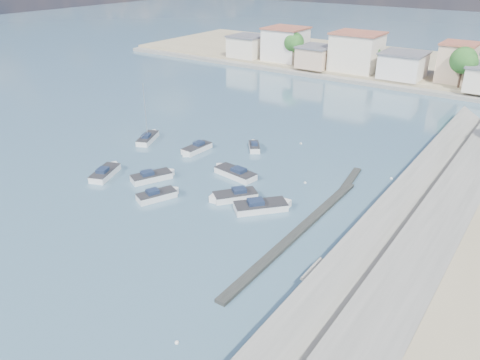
% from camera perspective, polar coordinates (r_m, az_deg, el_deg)
% --- Properties ---
extents(ground, '(400.00, 400.00, 0.00)m').
position_cam_1_polar(ground, '(74.94, 13.42, 5.41)').
color(ground, '#325265').
rests_on(ground, ground).
extents(seawall_walkway, '(5.00, 90.00, 1.80)m').
position_cam_1_polar(seawall_walkway, '(46.37, 21.66, -7.85)').
color(seawall_walkway, slate).
rests_on(seawall_walkway, ground).
extents(breakwater, '(2.00, 31.02, 0.35)m').
position_cam_1_polar(breakwater, '(49.50, 8.49, -4.88)').
color(breakwater, black).
rests_on(breakwater, ground).
extents(far_shore_land, '(160.00, 40.00, 1.40)m').
position_cam_1_polar(far_shore_land, '(123.07, 23.09, 12.28)').
color(far_shore_land, gray).
rests_on(far_shore_land, ground).
extents(far_shore_quay, '(160.00, 2.50, 0.80)m').
position_cam_1_polar(far_shore_quay, '(103.19, 20.23, 10.30)').
color(far_shore_quay, slate).
rests_on(far_shore_quay, ground).
extents(far_town, '(113.01, 12.80, 8.35)m').
position_cam_1_polar(far_town, '(105.85, 27.17, 11.97)').
color(far_town, beige).
rests_on(far_town, far_shore_land).
extents(shore_trees, '(74.56, 38.32, 7.92)m').
position_cam_1_polar(shore_trees, '(97.43, 25.02, 12.20)').
color(shore_trees, '#38281E').
rests_on(shore_trees, ground).
extents(motorboat_a, '(3.69, 5.53, 1.48)m').
position_cam_1_polar(motorboat_a, '(61.40, -16.01, 0.89)').
color(motorboat_a, silver).
rests_on(motorboat_a, ground).
extents(motorboat_b, '(3.43, 4.90, 1.48)m').
position_cam_1_polar(motorboat_b, '(54.23, -9.89, -1.86)').
color(motorboat_b, silver).
rests_on(motorboat_b, ground).
extents(motorboat_c, '(6.28, 2.87, 1.48)m').
position_cam_1_polar(motorboat_c, '(58.93, -0.76, 0.88)').
color(motorboat_c, silver).
rests_on(motorboat_c, ground).
extents(motorboat_d, '(4.60, 5.12, 1.48)m').
position_cam_1_polar(motorboat_d, '(53.25, -0.89, -1.99)').
color(motorboat_d, silver).
rests_on(motorboat_d, ground).
extents(motorboat_e, '(3.87, 5.41, 1.48)m').
position_cam_1_polar(motorboat_e, '(58.90, -10.50, 0.41)').
color(motorboat_e, silver).
rests_on(motorboat_e, ground).
extents(motorboat_f, '(3.21, 3.56, 1.48)m').
position_cam_1_polar(motorboat_f, '(67.16, 1.73, 4.08)').
color(motorboat_f, silver).
rests_on(motorboat_f, ground).
extents(motorboat_g, '(2.03, 5.27, 1.48)m').
position_cam_1_polar(motorboat_g, '(66.57, -5.43, 3.77)').
color(motorboat_g, silver).
rests_on(motorboat_g, ground).
extents(motorboat_h, '(5.50, 5.75, 1.48)m').
position_cam_1_polar(motorboat_h, '(51.20, 2.86, -3.23)').
color(motorboat_h, silver).
rests_on(motorboat_h, ground).
extents(sailboat, '(3.77, 5.62, 9.00)m').
position_cam_1_polar(sailboat, '(71.70, -11.12, 5.07)').
color(sailboat, silver).
rests_on(sailboat, ground).
extents(mooring_buoys, '(17.86, 40.32, 0.33)m').
position_cam_1_polar(mooring_buoys, '(52.37, 6.99, -3.11)').
color(mooring_buoys, white).
rests_on(mooring_buoys, ground).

